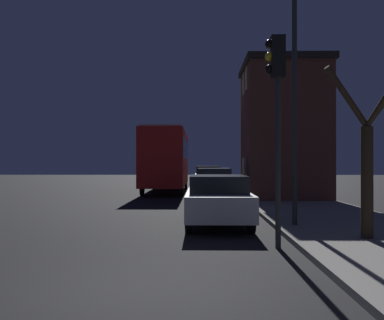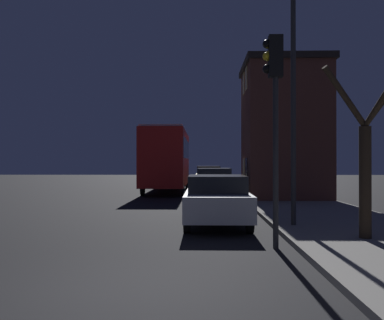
{
  "view_description": "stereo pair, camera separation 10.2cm",
  "coord_description": "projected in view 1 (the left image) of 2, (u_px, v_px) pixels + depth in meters",
  "views": [
    {
      "loc": [
        0.99,
        -5.85,
        1.84
      ],
      "look_at": [
        0.63,
        13.31,
        1.97
      ],
      "focal_mm": 40.0,
      "sensor_mm": 36.0,
      "label": 1
    },
    {
      "loc": [
        1.1,
        -5.85,
        1.84
      ],
      "look_at": [
        0.63,
        13.31,
        1.97
      ],
      "focal_mm": 40.0,
      "sensor_mm": 36.0,
      "label": 2
    }
  ],
  "objects": [
    {
      "name": "streetlamp",
      "position": [
        286.0,
        67.0,
        11.81
      ],
      "size": [
        1.15,
        0.36,
        6.85
      ],
      "color": "#28282B",
      "rests_on": "sidewalk"
    },
    {
      "name": "brick_building",
      "position": [
        283.0,
        130.0,
        21.48
      ],
      "size": [
        4.08,
        4.81,
        6.73
      ],
      "color": "brown",
      "rests_on": "sidewalk"
    },
    {
      "name": "car_far_lane",
      "position": [
        208.0,
        177.0,
        29.98
      ],
      "size": [
        1.79,
        4.13,
        1.62
      ],
      "color": "olive",
      "rests_on": "ground"
    },
    {
      "name": "car_mid_lane",
      "position": [
        214.0,
        184.0,
        20.1
      ],
      "size": [
        1.71,
        4.05,
        1.59
      ],
      "color": "navy",
      "rests_on": "ground"
    },
    {
      "name": "ground_plane",
      "position": [
        128.0,
        297.0,
        5.86
      ],
      "size": [
        120.0,
        120.0,
        0.0
      ],
      "primitive_type": "plane",
      "color": "black"
    },
    {
      "name": "car_near_lane",
      "position": [
        218.0,
        199.0,
        12.66
      ],
      "size": [
        1.82,
        4.65,
        1.47
      ],
      "color": "#B7BABF",
      "rests_on": "ground"
    },
    {
      "name": "bus",
      "position": [
        167.0,
        156.0,
        27.0
      ],
      "size": [
        2.46,
        9.47,
        3.89
      ],
      "color": "red",
      "rests_on": "ground"
    },
    {
      "name": "traffic_light",
      "position": [
        277.0,
        96.0,
        9.21
      ],
      "size": [
        0.43,
        0.24,
        4.59
      ],
      "color": "#28282B",
      "rests_on": "ground"
    },
    {
      "name": "bare_tree",
      "position": [
        370.0,
        150.0,
        9.63
      ],
      "size": [
        2.19,
        1.65,
        3.95
      ],
      "color": "#2D2319",
      "rests_on": "sidewalk"
    }
  ]
}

